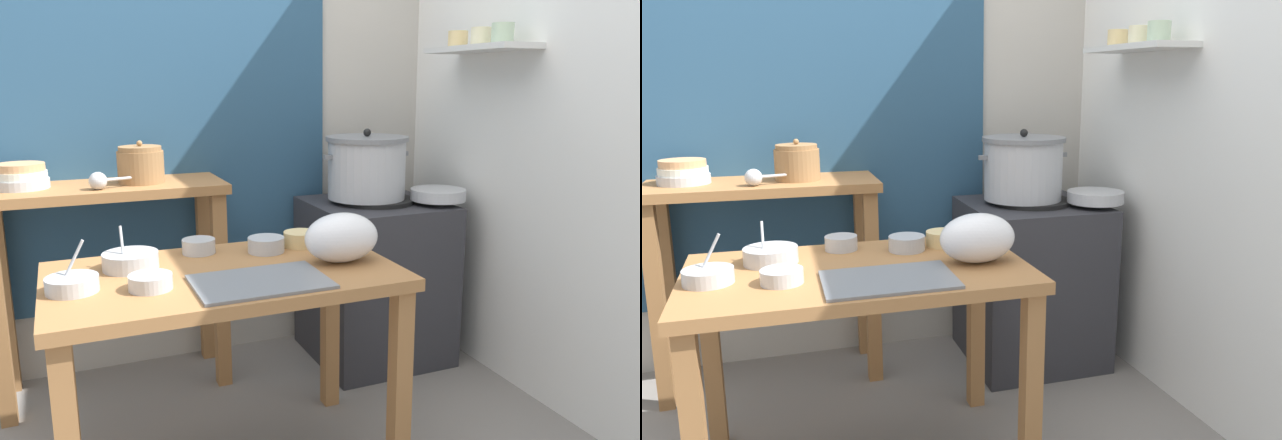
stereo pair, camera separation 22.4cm
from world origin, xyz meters
TOP-DOWN VIEW (x-y plane):
  - wall_back at (0.08, 1.10)m, footprint 4.40×0.12m
  - wall_right at (1.40, 0.20)m, footprint 0.30×3.20m
  - prep_table at (0.04, 0.06)m, footprint 1.10×0.66m
  - back_shelf_table at (-0.26, 0.83)m, footprint 0.96×0.40m
  - stove_block at (0.93, 0.70)m, footprint 0.60×0.61m
  - steamer_pot at (0.89, 0.72)m, footprint 0.43×0.38m
  - clay_pot at (-0.11, 0.83)m, footprint 0.19×0.19m
  - bowl_stack_enamel at (-0.57, 0.87)m, footprint 0.21×0.21m
  - ladle at (-0.28, 0.72)m, footprint 0.25×0.10m
  - serving_tray at (0.10, -0.11)m, footprint 0.40×0.28m
  - plastic_bag at (0.43, -0.00)m, footprint 0.26×0.18m
  - wide_pan at (1.17, 0.55)m, footprint 0.25×0.25m
  - prep_bowl_0 at (0.01, 0.29)m, footprint 0.12×0.12m
  - prep_bowl_1 at (-0.21, -0.04)m, footprint 0.13×0.13m
  - prep_bowl_2 at (-0.42, 0.03)m, footprint 0.15×0.15m
  - prep_bowl_3 at (0.37, 0.24)m, footprint 0.12×0.12m
  - prep_bowl_4 at (-0.24, 0.19)m, footprint 0.18×0.18m
  - prep_bowl_5 at (0.23, 0.22)m, footprint 0.13×0.13m

SIDE VIEW (x-z plane):
  - stove_block at x=0.93m, z-range -0.01..0.77m
  - prep_table at x=0.04m, z-range 0.25..0.97m
  - back_shelf_table at x=-0.26m, z-range 0.23..1.13m
  - serving_tray at x=0.10m, z-range 0.72..0.73m
  - prep_bowl_1 at x=-0.21m, z-range 0.72..0.77m
  - prep_bowl_2 at x=-0.42m, z-range 0.67..0.82m
  - prep_bowl_0 at x=0.01m, z-range 0.72..0.77m
  - prep_bowl_5 at x=0.23m, z-range 0.72..0.78m
  - prep_bowl_3 at x=0.37m, z-range 0.72..0.78m
  - prep_bowl_4 at x=-0.24m, z-range 0.68..0.82m
  - plastic_bag at x=0.43m, z-range 0.72..0.89m
  - wide_pan at x=1.17m, z-range 0.78..0.83m
  - steamer_pot at x=0.89m, z-range 0.76..1.09m
  - ladle at x=-0.28m, z-range 0.90..0.97m
  - bowl_stack_enamel at x=-0.57m, z-range 0.90..1.00m
  - clay_pot at x=-0.11m, z-range 0.89..1.06m
  - wall_right at x=1.40m, z-range 0.00..2.60m
  - wall_back at x=0.08m, z-range 0.00..2.60m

